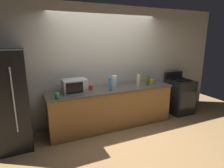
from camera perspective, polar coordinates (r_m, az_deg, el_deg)
ground_plane at (r=4.14m, az=2.37°, el=-14.82°), size 8.00×8.00×0.00m
back_wall at (r=4.41m, az=-2.21°, el=5.59°), size 6.40×0.10×2.70m
counter_run at (r=4.28m, az=0.00°, el=-7.15°), size 2.84×0.64×0.90m
refrigerator at (r=3.81m, az=-29.41°, el=-4.53°), size 0.72×0.73×1.80m
stove_range at (r=5.37m, az=19.86°, el=-3.45°), size 0.60×0.61×1.08m
microwave at (r=3.89m, az=-11.31°, el=-0.54°), size 0.48×0.35×0.27m
paper_towel_roll at (r=4.18m, az=0.65°, el=0.72°), size 0.12×0.12×0.27m
bottle_spray_cleaner at (r=3.94m, az=-0.53°, el=0.02°), size 0.06×0.06×0.28m
bottle_olive_oil at (r=4.47m, az=10.84°, el=1.10°), size 0.07×0.07×0.23m
bottle_hand_soap at (r=4.29m, az=8.02°, el=0.98°), size 0.07×0.07×0.28m
mug_red at (r=4.05m, az=-6.57°, el=-1.05°), size 0.09×0.09×0.10m
mug_green at (r=3.59m, az=-16.34°, el=-3.41°), size 0.08×0.08×0.11m
mug_yellow at (r=4.65m, az=12.08°, el=0.71°), size 0.09×0.09×0.10m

